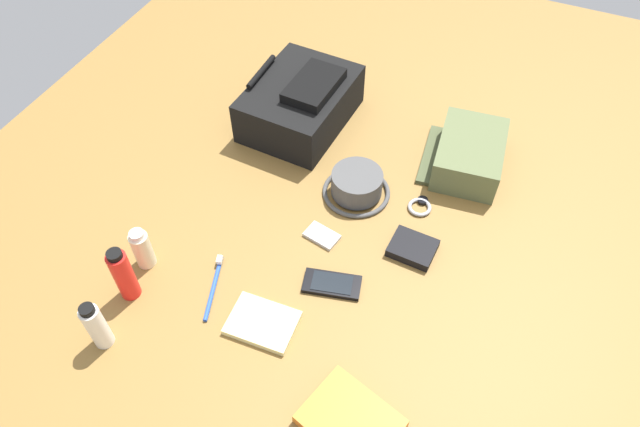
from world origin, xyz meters
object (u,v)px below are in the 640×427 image
backpack (301,103)px  bucket_hat (357,185)px  toothpaste_tube (96,326)px  sunscreen_spray (123,274)px  wristwatch (420,206)px  lotion_bottle (142,249)px  wallet (413,248)px  paperback_novel (350,422)px  media_player (322,236)px  toothbrush (214,284)px  notepad (264,324)px  cell_phone (332,284)px  toiletry_pouch (468,154)px

backpack → bucket_hat: bearing=-128.4°
toothpaste_tube → backpack: bearing=-6.1°
sunscreen_spray → wristwatch: bearing=-45.8°
lotion_bottle → wallet: lotion_bottle is taller
backpack → lotion_bottle: backpack is taller
lotion_bottle → paperback_novel: (-0.17, -0.60, -0.04)m
media_player → toothpaste_tube: bearing=144.9°
bucket_hat → toothbrush: bearing=153.9°
wallet → notepad: wallet is taller
bucket_hat → cell_phone: bearing=-169.4°
backpack → wristwatch: size_ratio=5.00×
bucket_hat → toothbrush: size_ratio=1.06×
toothbrush → toiletry_pouch: bearing=-35.2°
toothpaste_tube → wristwatch: toothpaste_tube is taller
lotion_bottle → toothbrush: lotion_bottle is taller
toiletry_pouch → notepad: toiletry_pouch is taller
wallet → notepad: (-0.33, 0.24, -0.00)m
cell_phone → toothbrush: size_ratio=0.86×
paperback_novel → notepad: (0.13, 0.26, -0.00)m
bucket_hat → wallet: bearing=-121.7°
toothbrush → notepad: bearing=-106.7°
cell_phone → notepad: (-0.16, 0.10, 0.00)m
sunscreen_spray → paperback_novel: sunscreen_spray is taller
wristwatch → toothbrush: toothbrush is taller
bucket_hat → sunscreen_spray: 0.62m
paperback_novel → cell_phone: (0.29, 0.16, -0.01)m
toiletry_pouch → bucket_hat: size_ratio=1.45×
backpack → sunscreen_spray: 0.71m
lotion_bottle → cell_phone: bearing=-74.7°
wallet → toiletry_pouch: bearing=-4.4°
toothpaste_tube → toothbrush: bearing=-33.4°
cell_phone → wristwatch: cell_phone is taller
toiletry_pouch → wristwatch: 0.21m
lotion_bottle → notepad: size_ratio=0.77×
toiletry_pouch → lotion_bottle: bearing=135.4°
cell_phone → toiletry_pouch: bearing=-19.9°
lotion_bottle → media_player: (0.24, -0.36, -0.05)m
sunscreen_spray → notepad: size_ratio=1.06×
backpack → paperback_novel: 0.92m
lotion_bottle → cell_phone: lotion_bottle is taller
cell_phone → toothbrush: toothbrush is taller
toothbrush → lotion_bottle: bearing=92.7°
media_player → toothbrush: 0.29m
bucket_hat → toothbrush: bucket_hat is taller
wristwatch → wallet: bearing=-169.9°
toiletry_pouch → cell_phone: size_ratio=1.78×
wallet → notepad: size_ratio=0.73×
toothpaste_tube → notepad: toothpaste_tube is taller
backpack → notepad: (-0.66, -0.22, -0.06)m
toiletry_pouch → toothpaste_tube: 1.03m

